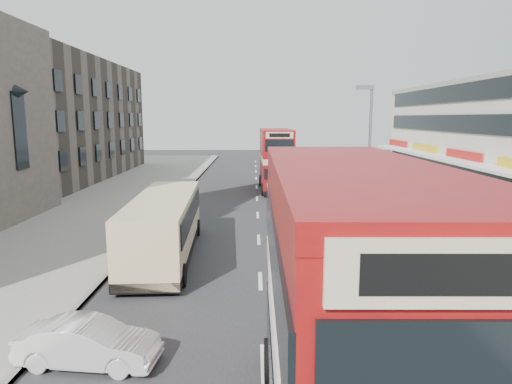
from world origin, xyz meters
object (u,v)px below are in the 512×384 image
(car_right_a, at_px, (346,216))
(pedestrian_near, at_px, (432,229))
(bus_second, at_px, (276,159))
(cyclist, at_px, (322,208))
(coach, at_px, (164,224))
(street_lamp, at_px, (368,143))
(car_right_b, at_px, (326,198))
(car_left_front, at_px, (89,343))
(bus_main, at_px, (351,322))

(car_right_a, distance_m, pedestrian_near, 5.09)
(bus_second, xyz_separation_m, cyclist, (2.34, -11.42, -1.99))
(car_right_a, bearing_deg, coach, -65.75)
(street_lamp, bearing_deg, car_right_b, 109.59)
(street_lamp, height_order, car_right_b, street_lamp)
(bus_second, xyz_separation_m, car_right_b, (3.20, -7.71, -2.04))
(street_lamp, xyz_separation_m, bus_second, (-4.85, 12.33, -2.10))
(car_right_a, bearing_deg, car_left_front, -38.69)
(car_left_front, height_order, car_right_b, car_right_b)
(pedestrian_near, bearing_deg, car_left_front, 24.07)
(street_lamp, height_order, car_right_a, street_lamp)
(bus_second, xyz_separation_m, car_right_a, (3.32, -13.98, -1.94))
(bus_second, distance_m, car_right_a, 14.50)
(car_left_front, bearing_deg, cyclist, -19.92)
(car_right_a, distance_m, cyclist, 2.74)
(bus_main, relative_size, car_right_a, 1.89)
(bus_main, height_order, pedestrian_near, bus_main)
(pedestrian_near, bearing_deg, street_lamp, -86.01)
(bus_second, bearing_deg, bus_main, 88.42)
(coach, bearing_deg, bus_second, 69.91)
(bus_main, distance_m, car_right_a, 18.32)
(bus_second, relative_size, car_left_front, 2.59)
(bus_second, distance_m, car_left_front, 29.07)
(bus_second, height_order, coach, bus_second)
(bus_second, relative_size, cyclist, 4.49)
(car_right_a, xyz_separation_m, cyclist, (-0.98, 2.56, -0.05))
(coach, distance_m, cyclist, 11.44)
(car_right_b, relative_size, pedestrian_near, 2.92)
(pedestrian_near, bearing_deg, coach, -8.62)
(bus_main, bearing_deg, street_lamp, -104.29)
(street_lamp, distance_m, cyclist, 4.88)
(bus_second, relative_size, coach, 0.94)
(car_right_b, relative_size, cyclist, 2.24)
(street_lamp, relative_size, bus_main, 0.83)
(car_left_front, distance_m, cyclist, 18.92)
(bus_main, relative_size, pedestrian_near, 6.13)
(car_left_front, height_order, car_right_a, car_right_a)
(coach, relative_size, cyclist, 4.78)
(bus_second, height_order, car_right_b, bus_second)
(pedestrian_near, bearing_deg, car_right_b, -85.88)
(bus_main, bearing_deg, car_right_b, -97.78)
(street_lamp, relative_size, bus_second, 0.88)
(pedestrian_near, distance_m, cyclist, 7.71)
(bus_second, distance_m, pedestrian_near, 19.07)
(street_lamp, distance_m, pedestrian_near, 6.91)
(car_right_a, relative_size, pedestrian_near, 3.25)
(cyclist, bearing_deg, street_lamp, -19.82)
(car_right_a, bearing_deg, pedestrian_near, 36.96)
(street_lamp, bearing_deg, cyclist, 160.11)
(bus_main, xyz_separation_m, car_right_b, (3.46, 24.12, -2.17))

